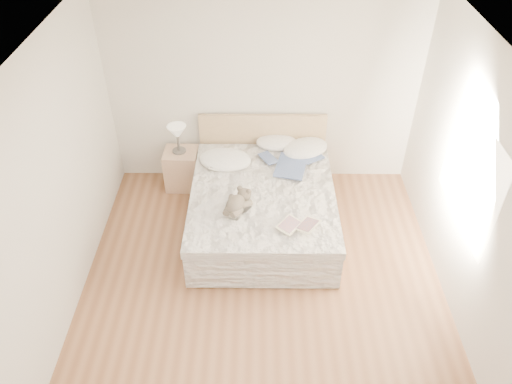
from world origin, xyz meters
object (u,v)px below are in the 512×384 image
at_px(photo_book, 221,166).
at_px(teddy_bear, 236,209).
at_px(table_lamp, 177,133).
at_px(childrens_book, 299,225).
at_px(bed, 263,205).
at_px(nightstand, 182,169).

distance_m(photo_book, teddy_bear, 0.88).
relative_size(photo_book, teddy_bear, 0.77).
xyz_separation_m(table_lamp, childrens_book, (1.50, -1.52, -0.21)).
bearing_deg(bed, table_lamp, 144.58).
distance_m(bed, teddy_bear, 0.67).
height_order(nightstand, photo_book, photo_book).
height_order(childrens_book, teddy_bear, teddy_bear).
xyz_separation_m(photo_book, teddy_bear, (0.22, -0.85, 0.02)).
xyz_separation_m(bed, table_lamp, (-1.11, 0.79, 0.53)).
xyz_separation_m(bed, childrens_book, (0.39, -0.73, 0.32)).
xyz_separation_m(bed, teddy_bear, (-0.31, -0.48, 0.34)).
height_order(bed, childrens_book, bed).
distance_m(nightstand, teddy_bear, 1.54).
relative_size(bed, nightstand, 3.83).
height_order(bed, nightstand, bed).
xyz_separation_m(table_lamp, teddy_bear, (0.81, -1.28, -0.19)).
bearing_deg(nightstand, bed, -35.46).
bearing_deg(childrens_book, bed, 154.16).
distance_m(nightstand, photo_book, 0.79).
xyz_separation_m(bed, nightstand, (-1.10, 0.78, -0.03)).
bearing_deg(teddy_bear, nightstand, 146.43).
distance_m(childrens_book, teddy_bear, 0.74).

